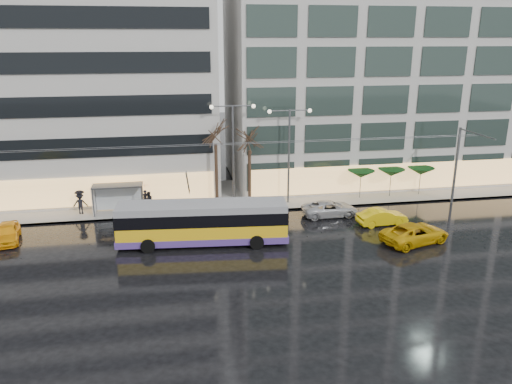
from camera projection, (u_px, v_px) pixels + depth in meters
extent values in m
plane|color=black|center=(226.00, 258.00, 34.52)|extent=(140.00, 140.00, 0.00)
cube|color=gray|center=(230.00, 195.00, 48.00)|extent=(80.00, 10.00, 0.15)
cube|color=slate|center=(237.00, 212.00, 43.34)|extent=(80.00, 0.10, 0.15)
cube|color=#B4B1AC|center=(30.00, 76.00, 46.44)|extent=(34.00, 14.00, 22.00)
cube|color=#B4B1AC|center=(384.00, 57.00, 51.77)|extent=(32.00, 14.00, 25.00)
cube|color=yellow|center=(203.00, 230.00, 36.63)|extent=(12.40, 3.59, 1.53)
cube|color=#53378B|center=(203.00, 237.00, 36.78)|extent=(12.44, 3.64, 0.51)
cube|color=black|center=(202.00, 216.00, 36.30)|extent=(12.42, 3.62, 0.92)
cube|color=gray|center=(202.00, 207.00, 36.09)|extent=(12.40, 3.59, 0.51)
cube|color=black|center=(286.00, 215.00, 36.86)|extent=(0.26, 2.34, 1.32)
cube|color=black|center=(117.00, 220.00, 35.84)|extent=(0.26, 2.34, 1.32)
cylinder|color=black|center=(254.00, 229.00, 38.33)|extent=(1.05, 0.44, 1.02)
cylinder|color=black|center=(257.00, 242.00, 35.91)|extent=(1.05, 0.44, 1.02)
cylinder|color=black|center=(152.00, 233.00, 37.69)|extent=(1.05, 0.44, 1.02)
cylinder|color=black|center=(148.00, 246.00, 35.27)|extent=(1.05, 0.44, 1.02)
cylinder|color=#595B60|center=(188.00, 184.00, 36.49)|extent=(0.39, 3.78, 2.68)
cylinder|color=#595B60|center=(188.00, 182.00, 36.97)|extent=(0.39, 3.78, 2.68)
cylinder|color=#595B60|center=(456.00, 166.00, 45.10)|extent=(0.24, 0.24, 7.00)
cube|color=#595B60|center=(477.00, 134.00, 41.74)|extent=(0.10, 5.00, 0.10)
cylinder|color=#595B60|center=(229.00, 144.00, 38.08)|extent=(42.00, 0.04, 0.04)
cylinder|color=#595B60|center=(228.00, 143.00, 38.55)|extent=(42.00, 0.04, 0.04)
cube|color=#595B60|center=(117.00, 186.00, 42.31)|extent=(4.20, 1.60, 0.12)
cube|color=silver|center=(119.00, 197.00, 43.34)|extent=(4.00, 0.05, 2.20)
cube|color=white|center=(94.00, 201.00, 42.34)|extent=(0.10, 1.40, 2.20)
cylinder|color=#595B60|center=(93.00, 203.00, 41.69)|extent=(0.10, 0.10, 2.40)
cylinder|color=#595B60|center=(95.00, 198.00, 43.01)|extent=(0.10, 0.10, 2.40)
cylinder|color=#595B60|center=(142.00, 201.00, 42.35)|extent=(0.10, 0.10, 2.40)
cylinder|color=#595B60|center=(143.00, 196.00, 43.67)|extent=(0.10, 0.10, 2.40)
cylinder|color=#595B60|center=(233.00, 157.00, 43.63)|extent=(0.18, 0.18, 9.00)
cylinder|color=#595B60|center=(222.00, 106.00, 42.17)|extent=(1.80, 0.10, 0.10)
cylinder|color=#595B60|center=(243.00, 106.00, 42.47)|extent=(1.80, 0.10, 0.10)
sphere|color=#FFF2CC|center=(211.00, 107.00, 42.04)|extent=(0.36, 0.36, 0.36)
sphere|color=#FFF2CC|center=(253.00, 106.00, 42.63)|extent=(0.36, 0.36, 0.36)
cylinder|color=#595B60|center=(289.00, 157.00, 44.53)|extent=(0.18, 0.18, 8.50)
cylinder|color=#595B60|center=(280.00, 111.00, 43.15)|extent=(1.80, 0.10, 0.10)
cylinder|color=#595B60|center=(300.00, 110.00, 43.44)|extent=(1.80, 0.10, 0.10)
sphere|color=#FFF2CC|center=(269.00, 112.00, 43.01)|extent=(0.36, 0.36, 0.36)
sphere|color=#FFF2CC|center=(310.00, 111.00, 43.61)|extent=(0.36, 0.36, 0.36)
cylinder|color=black|center=(216.00, 175.00, 44.07)|extent=(0.28, 0.28, 5.60)
cylinder|color=black|center=(250.00, 177.00, 44.86)|extent=(0.28, 0.28, 4.90)
cylinder|color=#595B60|center=(360.00, 186.00, 46.80)|extent=(0.06, 0.06, 2.20)
cone|color=#103C12|center=(361.00, 174.00, 46.45)|extent=(2.50, 2.50, 0.70)
cylinder|color=#595B60|center=(390.00, 185.00, 47.30)|extent=(0.06, 0.06, 2.20)
cone|color=#103C12|center=(391.00, 173.00, 46.94)|extent=(2.50, 2.50, 0.70)
cylinder|color=#595B60|center=(420.00, 183.00, 47.79)|extent=(0.06, 0.06, 2.20)
cone|color=#103C12|center=(421.00, 171.00, 47.44)|extent=(2.50, 2.50, 0.70)
imported|color=#FFAA0D|center=(7.00, 233.00, 37.15)|extent=(2.31, 4.25, 1.37)
imported|color=yellow|center=(382.00, 217.00, 40.49)|extent=(4.14, 1.72, 1.33)
imported|color=#DAA50B|center=(415.00, 233.00, 36.93)|extent=(5.82, 3.89, 1.48)
imported|color=#B7B8BC|center=(330.00, 209.00, 42.51)|extent=(4.79, 2.33, 1.31)
imported|color=black|center=(145.00, 199.00, 44.10)|extent=(0.69, 0.55, 1.64)
imported|color=#CB4354|center=(145.00, 189.00, 43.83)|extent=(1.21, 1.22, 0.88)
imported|color=black|center=(149.00, 200.00, 43.74)|extent=(0.90, 0.77, 1.60)
imported|color=black|center=(80.00, 203.00, 42.54)|extent=(1.21, 0.71, 1.86)
imported|color=black|center=(79.00, 194.00, 42.30)|extent=(0.83, 0.83, 0.72)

